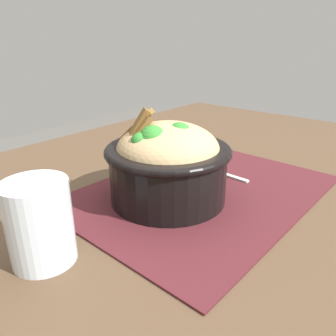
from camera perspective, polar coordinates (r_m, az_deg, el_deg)
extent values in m
cube|color=#4C3826|center=(0.53, 3.99, -7.10)|extent=(1.32, 0.89, 0.04)
cylinder|color=#412F20|center=(1.33, 5.21, -5.82)|extent=(0.04, 0.04, 0.68)
cube|color=#47191E|center=(0.54, 5.97, -4.01)|extent=(0.42, 0.32, 0.00)
cylinder|color=black|center=(0.49, 0.00, -0.87)|extent=(0.17, 0.17, 0.08)
torus|color=black|center=(0.48, 0.00, 3.07)|extent=(0.19, 0.19, 0.01)
ellipsoid|color=tan|center=(0.48, 0.00, 3.18)|extent=(0.21, 0.21, 0.08)
sphere|color=#2E7B2B|center=(0.45, -4.79, 4.48)|extent=(0.03, 0.03, 0.03)
sphere|color=#2E7B2B|center=(0.47, 1.95, 5.61)|extent=(0.04, 0.04, 0.04)
sphere|color=#2E7B2B|center=(0.45, -2.69, 4.98)|extent=(0.04, 0.04, 0.04)
cylinder|color=orange|center=(0.47, 2.28, 5.01)|extent=(0.03, 0.03, 0.01)
cylinder|color=orange|center=(0.48, -5.74, 5.32)|extent=(0.04, 0.01, 0.01)
cylinder|color=orange|center=(0.46, -0.75, 4.68)|extent=(0.03, 0.03, 0.01)
cube|color=brown|center=(0.48, -5.33, 7.43)|extent=(0.04, 0.05, 0.05)
cube|color=brown|center=(0.47, -5.57, 6.69)|extent=(0.04, 0.04, 0.04)
cube|color=brown|center=(0.46, -5.57, 6.80)|extent=(0.04, 0.04, 0.06)
cube|color=brown|center=(0.45, -5.27, 6.15)|extent=(0.04, 0.03, 0.05)
cube|color=#BBBBBB|center=(0.59, 11.15, -1.53)|extent=(0.01, 0.06, 0.00)
cube|color=#BBBBBB|center=(0.61, 8.30, -0.62)|extent=(0.01, 0.01, 0.00)
cube|color=#BBBBBB|center=(0.62, 6.87, -0.16)|extent=(0.02, 0.03, 0.00)
cube|color=#BBBBBB|center=(0.64, 5.55, 0.63)|extent=(0.00, 0.02, 0.00)
cube|color=#BBBBBB|center=(0.64, 5.22, 0.49)|extent=(0.00, 0.02, 0.00)
cube|color=#BBBBBB|center=(0.63, 4.88, 0.34)|extent=(0.00, 0.02, 0.00)
cube|color=#BBBBBB|center=(0.63, 4.54, 0.19)|extent=(0.00, 0.02, 0.00)
cylinder|color=silver|center=(0.39, -21.31, -8.79)|extent=(0.07, 0.07, 0.10)
cylinder|color=silver|center=(0.40, -20.77, -12.13)|extent=(0.06, 0.06, 0.04)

